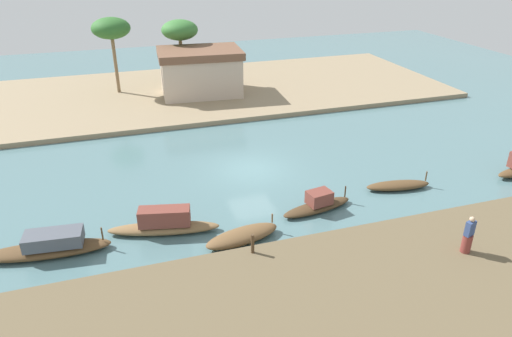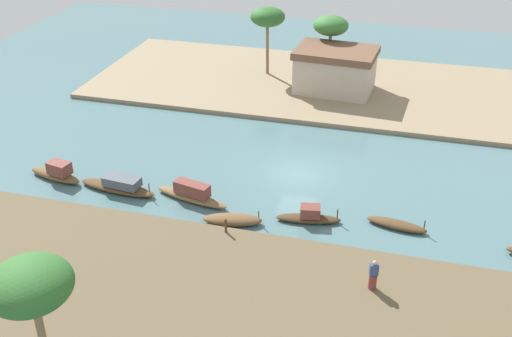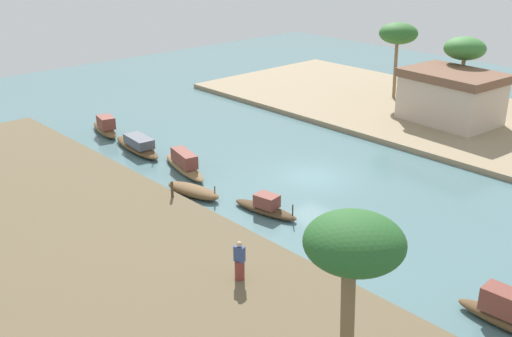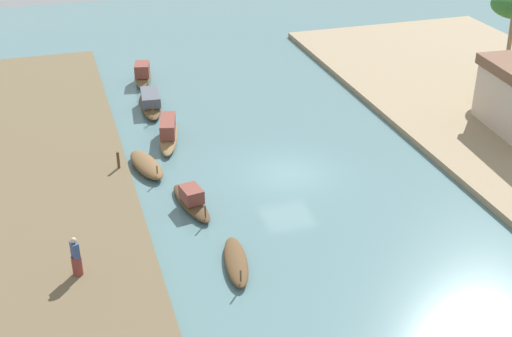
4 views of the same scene
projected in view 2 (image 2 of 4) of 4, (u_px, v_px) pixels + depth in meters
name	position (u px, v px, depth m)	size (l,w,h in m)	color
river_water	(299.00, 174.00, 39.42)	(73.01, 73.01, 0.00)	slate
riverbank_right	(335.00, 87.00, 52.32)	(42.10, 15.96, 0.34)	#937F60
sampan_with_tall_canopy	(119.00, 186.00, 37.34)	(5.27, 1.70, 1.03)	brown
sampan_foreground	(397.00, 225.00, 34.00)	(3.51, 1.41, 0.90)	brown
sampan_open_hull	(192.00, 194.00, 36.36)	(5.00, 2.01, 1.22)	brown
sampan_upstream_small	(309.00, 216.00, 34.46)	(3.82, 1.54, 1.01)	#47331E
sampan_midstream	(233.00, 220.00, 34.31)	(3.56, 1.79, 0.93)	brown
sampan_with_red_awning	(57.00, 173.00, 38.54)	(4.07, 1.76, 1.32)	brown
person_on_near_bank	(373.00, 277.00, 28.75)	(0.49, 0.49, 1.65)	brown
mooring_post	(226.00, 226.00, 32.93)	(0.14, 0.14, 0.85)	#4C3823
palm_tree_left_near	(30.00, 286.00, 21.33)	(3.12, 3.12, 6.13)	#7F6647
palm_tree_right_tall	(331.00, 26.00, 51.54)	(3.01, 3.01, 5.52)	#7F6647
palm_tree_right_short	(268.00, 18.00, 52.09)	(3.01, 3.01, 6.01)	#7F6647
riverside_building	(335.00, 70.00, 50.25)	(6.87, 5.17, 3.60)	#C6B29E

